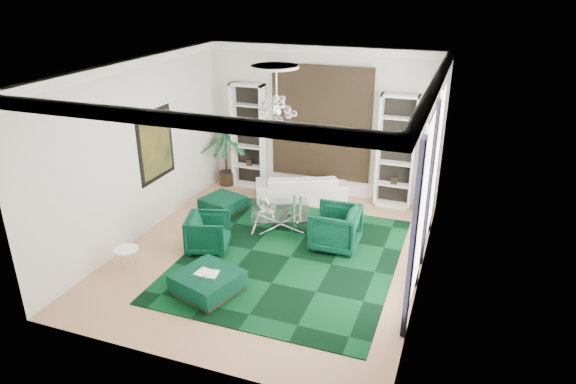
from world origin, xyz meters
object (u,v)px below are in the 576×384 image
at_px(sofa, 301,186).
at_px(ottoman_front, 208,283).
at_px(coffee_table, 281,219).
at_px(ottoman_side, 223,205).
at_px(side_table, 128,260).
at_px(armchair_right, 335,228).
at_px(palm, 225,145).
at_px(armchair_left, 208,233).

distance_m(sofa, ottoman_front, 4.67).
relative_size(coffee_table, ottoman_side, 1.53).
bearing_deg(side_table, sofa, 65.48).
relative_size(armchair_right, ottoman_front, 0.96).
distance_m(armchair_right, ottoman_side, 3.15).
bearing_deg(ottoman_side, ottoman_front, -67.60).
relative_size(sofa, palm, 1.01).
relative_size(coffee_table, side_table, 2.77).
bearing_deg(palm, armchair_left, -69.71).
xyz_separation_m(ottoman_side, side_table, (-0.51, -3.06, 0.04)).
height_order(ottoman_front, side_table, side_table).
bearing_deg(ottoman_front, side_table, 174.55).
xyz_separation_m(ottoman_front, palm, (-2.03, 4.89, 0.93)).
bearing_deg(coffee_table, ottoman_front, -95.93).
height_order(sofa, armchair_right, armchair_right).
relative_size(sofa, coffee_table, 1.77).
bearing_deg(sofa, ottoman_side, 18.67).
xyz_separation_m(armchair_right, palm, (-3.73, 2.44, 0.69)).
bearing_deg(palm, side_table, -87.74).
xyz_separation_m(coffee_table, side_table, (-2.15, -2.73, 0.00)).
relative_size(armchair_right, coffee_table, 0.76).
relative_size(sofa, armchair_right, 2.34).
bearing_deg(sofa, side_table, 41.23).
height_order(coffee_table, side_table, side_table).
xyz_separation_m(sofa, ottoman_front, (-0.20, -4.66, -0.13)).
height_order(armchair_right, palm, palm).
height_order(sofa, palm, palm).
distance_m(armchair_left, ottoman_front, 1.65).
xyz_separation_m(ottoman_side, ottoman_front, (1.33, -3.24, 0.01)).
height_order(sofa, ottoman_front, sofa).
distance_m(sofa, armchair_left, 3.35).
bearing_deg(ottoman_front, armchair_right, 55.23).
distance_m(armchair_right, palm, 4.51).
height_order(armchair_left, coffee_table, armchair_left).
bearing_deg(armchair_left, palm, 3.73).
distance_m(armchair_right, side_table, 4.22).
bearing_deg(palm, sofa, -5.88).
distance_m(ottoman_front, palm, 5.38).
height_order(armchair_right, ottoman_front, armchair_right).
distance_m(coffee_table, ottoman_side, 1.67).
height_order(sofa, coffee_table, sofa).
bearing_deg(armchair_right, coffee_table, -109.05).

